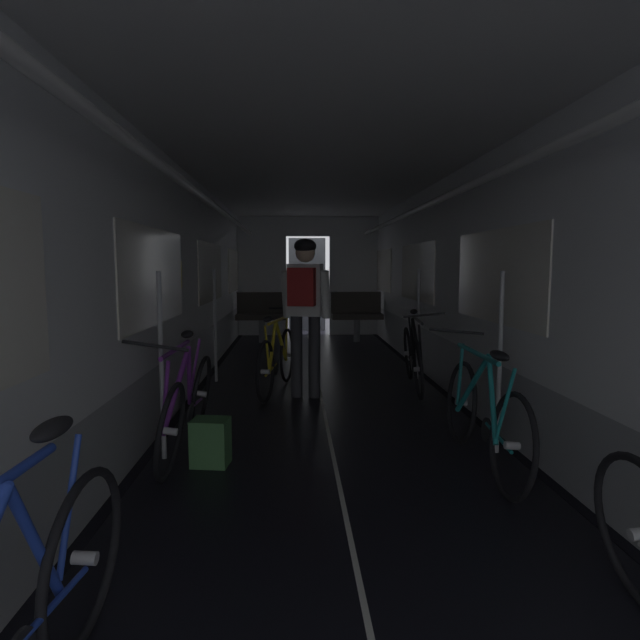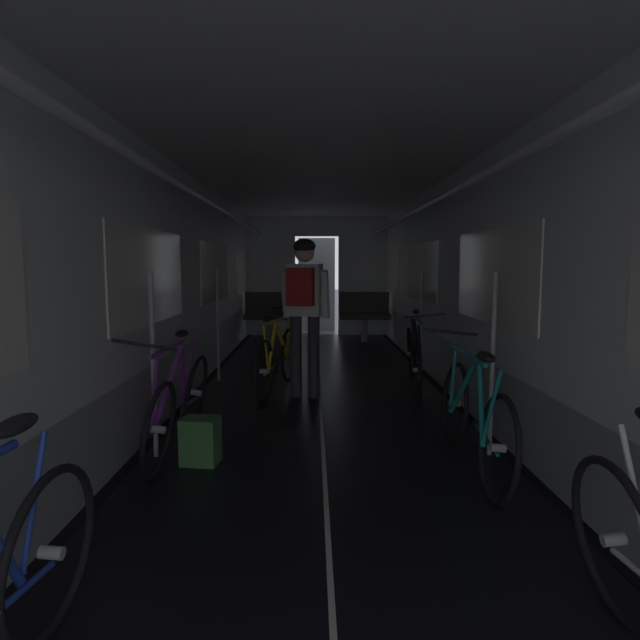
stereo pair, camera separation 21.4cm
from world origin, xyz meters
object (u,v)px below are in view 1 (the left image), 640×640
object	(u,v)px
bench_seat_far_right	(356,312)
backpack_on_floor	(211,442)
person_cyclist_aisle	(305,300)
bicycle_purple	(187,404)
bicycle_yellow_in_aisle	(277,359)
bicycle_teal	(483,415)
bench_seat_far_left	(262,312)
bicycle_black	(413,356)

from	to	relation	value
bench_seat_far_right	backpack_on_floor	world-z (taller)	bench_seat_far_right
bench_seat_far_right	person_cyclist_aisle	xyz separation A→B (m)	(-1.07, -4.21, 0.50)
bicycle_purple	bicycle_yellow_in_aisle	world-z (taller)	bicycle_purple
backpack_on_floor	bicycle_purple	bearing A→B (deg)	128.24
backpack_on_floor	person_cyclist_aisle	bearing A→B (deg)	69.20
bicycle_purple	backpack_on_floor	xyz separation A→B (m)	(0.22, -0.28, -0.21)
bicycle_purple	bicycle_teal	bearing A→B (deg)	-10.64
bench_seat_far_right	person_cyclist_aisle	bearing A→B (deg)	-104.29
bench_seat_far_left	bicycle_teal	world-z (taller)	bench_seat_far_left
bicycle_black	backpack_on_floor	world-z (taller)	bicycle_black
bicycle_black	bicycle_yellow_in_aisle	distance (m)	1.59
bicycle_purple	bicycle_yellow_in_aisle	size ratio (longest dim) A/B	1.02
bicycle_teal	bench_seat_far_left	bearing A→B (deg)	107.36
bench_seat_far_right	bench_seat_far_left	bearing A→B (deg)	180.00
bicycle_purple	person_cyclist_aisle	distance (m)	2.01
bench_seat_far_right	bicycle_teal	size ratio (longest dim) A/B	0.58
bicycle_black	bicycle_teal	size ratio (longest dim) A/B	1.00
bicycle_teal	person_cyclist_aisle	bearing A→B (deg)	121.06
backpack_on_floor	bench_seat_far_right	bearing A→B (deg)	73.63
bicycle_yellow_in_aisle	bicycle_purple	bearing A→B (deg)	-108.43
bench_seat_far_right	bicycle_purple	size ratio (longest dim) A/B	0.58
person_cyclist_aisle	backpack_on_floor	distance (m)	2.23
bicycle_yellow_in_aisle	bicycle_black	bearing A→B (deg)	3.02
bench_seat_far_right	person_cyclist_aisle	size ratio (longest dim) A/B	0.57
bench_seat_far_left	bench_seat_far_right	xyz separation A→B (m)	(1.80, 0.00, 0.00)
bicycle_teal	bicycle_purple	bearing A→B (deg)	169.36
bicycle_purple	bicycle_black	world-z (taller)	bicycle_purple
bicycle_teal	backpack_on_floor	distance (m)	1.97
person_cyclist_aisle	backpack_on_floor	xyz separation A→B (m)	(-0.72, -1.91, -0.90)
bench_seat_far_left	bicycle_teal	bearing A→B (deg)	-72.64
bicycle_black	bicycle_teal	world-z (taller)	same
bicycle_teal	bicycle_yellow_in_aisle	distance (m)	2.77
bench_seat_far_right	bicycle_black	distance (m)	3.87
bench_seat_far_left	bicycle_black	size ratio (longest dim) A/B	0.58
bicycle_purple	backpack_on_floor	size ratio (longest dim) A/B	4.98
bicycle_teal	bicycle_yellow_in_aisle	bearing A→B (deg)	123.82
bench_seat_far_right	bicycle_black	world-z (taller)	bench_seat_far_right
bicycle_black	person_cyclist_aisle	distance (m)	1.49
bench_seat_far_right	bicycle_black	bearing A→B (deg)	-86.99
bicycle_yellow_in_aisle	backpack_on_floor	world-z (taller)	bicycle_yellow_in_aisle
bicycle_purple	person_cyclist_aisle	xyz separation A→B (m)	(0.95, 1.63, 0.69)
bench_seat_far_left	bench_seat_far_right	distance (m)	1.80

